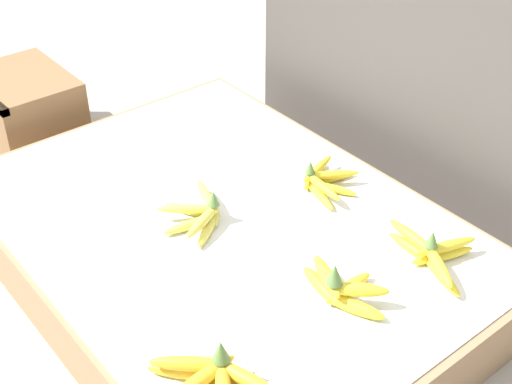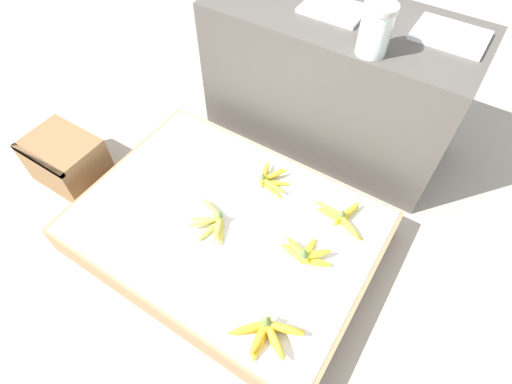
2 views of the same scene
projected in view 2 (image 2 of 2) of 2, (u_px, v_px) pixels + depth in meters
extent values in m
plane|color=#A89E8E|center=(228.00, 241.00, 1.86)|extent=(10.00, 10.00, 0.00)
cube|color=#997551|center=(227.00, 231.00, 1.79)|extent=(1.28, 0.93, 0.16)
cube|color=silver|center=(226.00, 221.00, 1.73)|extent=(1.24, 0.90, 0.00)
cube|color=#4C4742|center=(332.00, 82.00, 2.02)|extent=(1.24, 0.56, 0.71)
cube|color=olive|center=(67.00, 160.00, 2.00)|extent=(0.35, 0.27, 0.24)
cube|color=brown|center=(37.00, 160.00, 1.85)|extent=(0.35, 0.02, 0.02)
ellipsoid|color=gold|center=(249.00, 329.00, 1.43)|extent=(0.13, 0.13, 0.03)
ellipsoid|color=gold|center=(261.00, 340.00, 1.40)|extent=(0.06, 0.16, 0.03)
ellipsoid|color=gold|center=(272.00, 338.00, 1.41)|extent=(0.15, 0.11, 0.03)
ellipsoid|color=gold|center=(284.00, 329.00, 1.43)|extent=(0.15, 0.09, 0.03)
ellipsoid|color=gold|center=(251.00, 327.00, 1.40)|extent=(0.13, 0.13, 0.03)
ellipsoid|color=gold|center=(261.00, 335.00, 1.39)|extent=(0.04, 0.16, 0.03)
ellipsoid|color=gold|center=(274.00, 339.00, 1.38)|extent=(0.15, 0.11, 0.03)
ellipsoid|color=gold|center=(283.00, 328.00, 1.40)|extent=(0.16, 0.07, 0.03)
cone|color=#5B7F3D|center=(267.00, 319.00, 1.38)|extent=(0.03, 0.03, 0.05)
ellipsoid|color=#DBCC4C|center=(216.00, 214.00, 1.73)|extent=(0.14, 0.09, 0.02)
ellipsoid|color=#DBCC4C|center=(207.00, 220.00, 1.72)|extent=(0.14, 0.09, 0.02)
ellipsoid|color=#DBCC4C|center=(210.00, 229.00, 1.69)|extent=(0.05, 0.15, 0.02)
ellipsoid|color=#DBCC4C|center=(221.00, 230.00, 1.69)|extent=(0.11, 0.14, 0.02)
ellipsoid|color=#DBCC4C|center=(212.00, 209.00, 1.72)|extent=(0.15, 0.07, 0.02)
ellipsoid|color=#DBCC4C|center=(206.00, 221.00, 1.68)|extent=(0.11, 0.13, 0.02)
ellipsoid|color=#DBCC4C|center=(218.00, 228.00, 1.66)|extent=(0.08, 0.15, 0.02)
cone|color=#5B7F3D|center=(220.00, 213.00, 1.67)|extent=(0.03, 0.03, 0.04)
ellipsoid|color=yellow|center=(315.00, 262.00, 1.59)|extent=(0.14, 0.08, 0.03)
ellipsoid|color=yellow|center=(308.00, 251.00, 1.62)|extent=(0.04, 0.14, 0.03)
ellipsoid|color=yellow|center=(294.00, 253.00, 1.61)|extent=(0.14, 0.05, 0.03)
ellipsoid|color=yellow|center=(315.00, 254.00, 1.58)|extent=(0.12, 0.12, 0.03)
ellipsoid|color=yellow|center=(297.00, 249.00, 1.59)|extent=(0.14, 0.08, 0.03)
cone|color=#5B7F3D|center=(304.00, 252.00, 1.54)|extent=(0.04, 0.04, 0.05)
ellipsoid|color=yellow|center=(270.00, 189.00, 1.82)|extent=(0.15, 0.06, 0.02)
ellipsoid|color=yellow|center=(275.00, 183.00, 1.84)|extent=(0.14, 0.09, 0.02)
ellipsoid|color=yellow|center=(272.00, 176.00, 1.87)|extent=(0.06, 0.14, 0.02)
ellipsoid|color=yellow|center=(264.00, 176.00, 1.87)|extent=(0.08, 0.14, 0.02)
ellipsoid|color=yellow|center=(272.00, 185.00, 1.80)|extent=(0.15, 0.04, 0.02)
ellipsoid|color=yellow|center=(274.00, 175.00, 1.84)|extent=(0.09, 0.13, 0.02)
ellipsoid|color=yellow|center=(265.00, 172.00, 1.85)|extent=(0.07, 0.14, 0.02)
cone|color=#5B7F3D|center=(263.00, 175.00, 1.80)|extent=(0.03, 0.03, 0.04)
ellipsoid|color=yellow|center=(348.00, 228.00, 1.69)|extent=(0.16, 0.08, 0.03)
ellipsoid|color=yellow|center=(346.00, 216.00, 1.73)|extent=(0.08, 0.16, 0.03)
ellipsoid|color=yellow|center=(332.00, 216.00, 1.73)|extent=(0.16, 0.03, 0.03)
ellipsoid|color=yellow|center=(347.00, 224.00, 1.67)|extent=(0.15, 0.10, 0.03)
ellipsoid|color=yellow|center=(347.00, 212.00, 1.71)|extent=(0.07, 0.16, 0.03)
ellipsoid|color=yellow|center=(330.00, 210.00, 1.71)|extent=(0.16, 0.04, 0.03)
cone|color=#5B7F3D|center=(342.00, 212.00, 1.67)|extent=(0.03, 0.03, 0.04)
cylinder|color=silver|center=(375.00, 32.00, 1.49)|extent=(0.12, 0.12, 0.17)
cylinder|color=#B7B2A8|center=(381.00, 7.00, 1.42)|extent=(0.13, 0.13, 0.02)
cube|color=white|center=(450.00, 35.00, 1.62)|extent=(0.29, 0.22, 0.02)
cube|color=white|center=(334.00, 9.00, 1.74)|extent=(0.27, 0.20, 0.02)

